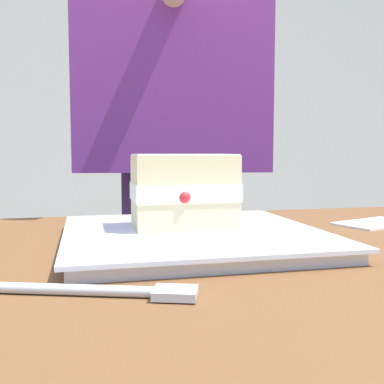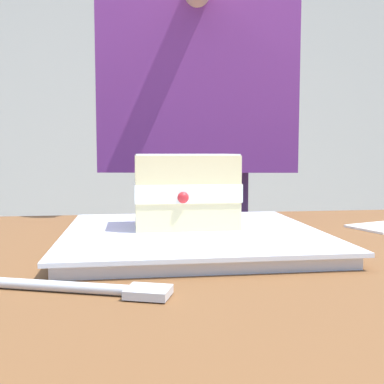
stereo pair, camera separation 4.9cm
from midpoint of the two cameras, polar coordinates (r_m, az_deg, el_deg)
name	(u,v)px [view 2 (the right image)]	position (r m, az deg, el deg)	size (l,w,h in m)	color
dessert_plate	(192,237)	(0.50, 2.84, -5.61)	(0.27, 0.27, 0.02)	white
cake_slice	(186,191)	(0.51, 1.95, 0.15)	(0.11, 0.08, 0.08)	beige
dessert_fork	(71,287)	(0.34, -10.78, -11.67)	(0.17, 0.07, 0.01)	silver
diner_person	(198,59)	(1.10, 2.04, 16.28)	(0.46, 0.59, 1.60)	#452855
parked_car_near	(193,156)	(13.15, 0.24, 4.48)	(4.68, 2.47, 1.38)	black
parked_car_far	(134,154)	(18.29, -7.19, 4.76)	(4.82, 2.58, 1.47)	#B7BABF
distant_hill	(197,114)	(34.85, 0.69, 9.72)	(33.28, 33.28, 7.44)	#60703D
patio_building	(205,70)	(4.61, 2.01, 15.03)	(3.46, 2.60, 3.31)	silver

